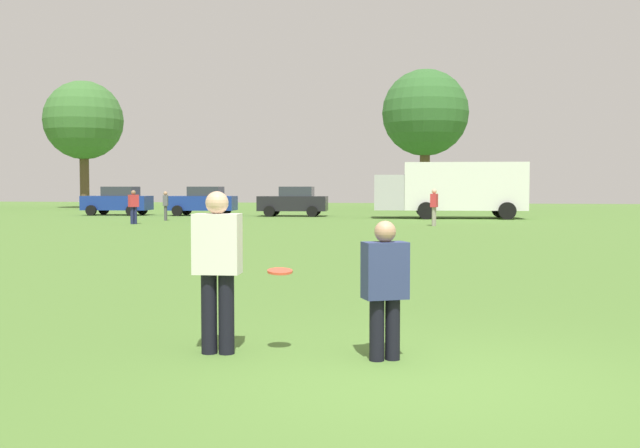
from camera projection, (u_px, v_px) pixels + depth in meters
The scene contains 14 objects.
ground_plane at pixel (430, 381), 6.71m from camera, with size 149.62×149.62×0.00m, color #517A33.
player_thrower at pixel (217, 263), 7.76m from camera, with size 0.51×0.32×1.74m.
player_defender at pixel (385, 283), 7.48m from camera, with size 0.51×0.42×1.44m.
frisbee at pixel (280, 271), 7.73m from camera, with size 0.27×0.27×0.06m.
traffic_cone at pixel (213, 255), 16.68m from camera, with size 0.32×0.32×0.48m.
parked_car_near_left at pixel (118, 201), 46.32m from camera, with size 4.33×2.46×1.82m.
parked_car_mid_left at pixel (203, 201), 45.74m from camera, with size 4.33×2.46×1.82m.
parked_car_center at pixel (294, 201), 44.66m from camera, with size 4.33×2.46×1.82m.
box_truck at pixel (453, 188), 41.51m from camera, with size 8.66×3.43×3.18m.
bystander_sideline_watcher at pixel (434, 205), 33.43m from camera, with size 0.36×0.51×1.71m.
bystander_far_jogger at pixel (166, 204), 38.88m from camera, with size 0.36×0.48×1.56m.
bystander_field_marshal at pixel (134, 205), 35.11m from camera, with size 0.49×0.51×1.64m.
tree_west_maple at pixel (84, 121), 61.48m from camera, with size 6.62×6.62×10.76m.
tree_center_elm at pixel (425, 113), 57.23m from camera, with size 6.80×6.80×11.05m.
Camera 1 is at (0.19, -6.70, 1.79)m, focal length 40.86 mm.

